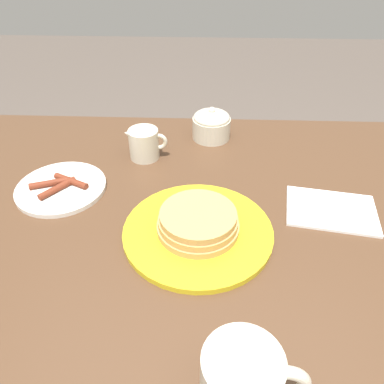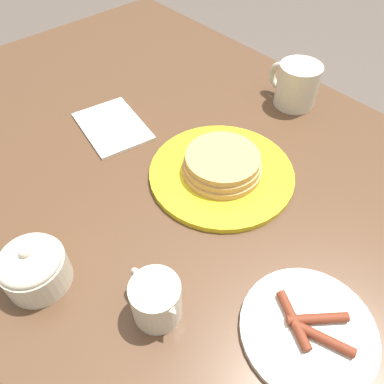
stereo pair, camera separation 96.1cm
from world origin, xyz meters
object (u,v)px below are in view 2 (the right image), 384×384
at_px(coffee_mug, 296,84).
at_px(sugar_bowl, 33,267).
at_px(side_plate_bacon, 308,330).
at_px(creamer_pitcher, 156,300).
at_px(pancake_plate, 222,169).
at_px(napkin, 112,126).

relative_size(coffee_mug, sugar_bowl, 1.31).
xyz_separation_m(coffee_mug, sugar_bowl, (-0.04, 0.67, -0.01)).
xyz_separation_m(side_plate_bacon, creamer_pitcher, (0.16, 0.14, 0.03)).
bearing_deg(pancake_plate, side_plate_bacon, 157.39).
distance_m(sugar_bowl, napkin, 0.38).
bearing_deg(creamer_pitcher, pancake_plate, -62.53).
xyz_separation_m(creamer_pitcher, napkin, (0.41, -0.19, -0.04)).
bearing_deg(napkin, sugar_bowl, 129.61).
distance_m(coffee_mug, sugar_bowl, 0.67).
bearing_deg(side_plate_bacon, napkin, -4.95).
relative_size(side_plate_bacon, coffee_mug, 1.48).
height_order(pancake_plate, coffee_mug, coffee_mug).
bearing_deg(napkin, side_plate_bacon, 175.05).
relative_size(coffee_mug, creamer_pitcher, 1.23).
bearing_deg(side_plate_bacon, sugar_bowl, 36.92).
distance_m(pancake_plate, side_plate_bacon, 0.33).
relative_size(sugar_bowl, napkin, 0.51).
distance_m(pancake_plate, coffee_mug, 0.31).
xyz_separation_m(creamer_pitcher, sugar_bowl, (0.16, 0.10, 0.00)).
xyz_separation_m(coffee_mug, napkin, (0.21, 0.37, -0.05)).
bearing_deg(sugar_bowl, napkin, -50.39).
xyz_separation_m(sugar_bowl, napkin, (0.24, -0.29, -0.04)).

